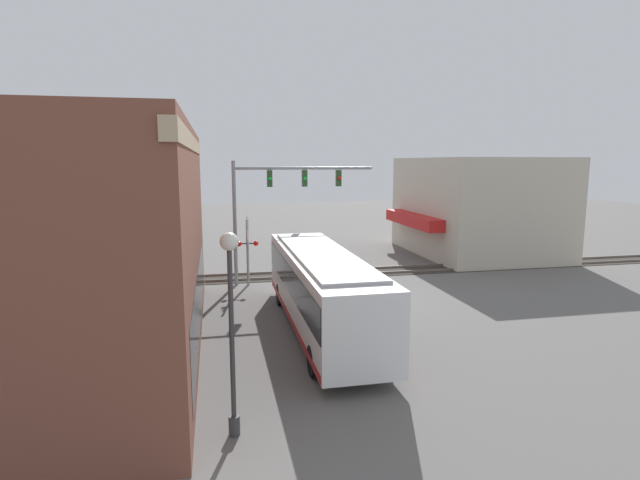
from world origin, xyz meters
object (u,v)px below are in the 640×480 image
at_px(pedestrian_near_bus, 379,308).
at_px(crossing_signal, 247,244).
at_px(parked_car_grey, 315,250).
at_px(city_bus, 321,287).
at_px(streetlamp, 231,317).

bearing_deg(pedestrian_near_bus, crossing_signal, 27.57).
bearing_deg(parked_car_grey, pedestrian_near_bus, 178.40).
height_order(city_bus, streetlamp, streetlamp).
height_order(city_bus, pedestrian_near_bus, city_bus).
relative_size(streetlamp, parked_car_grey, 1.04).
height_order(city_bus, parked_car_grey, city_bus).
relative_size(crossing_signal, streetlamp, 0.75).
relative_size(crossing_signal, parked_car_grey, 0.79).
xyz_separation_m(city_bus, streetlamp, (-7.19, 3.73, 1.25)).
relative_size(city_bus, parked_car_grey, 2.50).
bearing_deg(pedestrian_near_bus, parked_car_grey, -1.60).
distance_m(parked_car_grey, pedestrian_near_bus, 14.95).
height_order(streetlamp, pedestrian_near_bus, streetlamp).
bearing_deg(pedestrian_near_bus, city_bus, 72.84).
xyz_separation_m(crossing_signal, pedestrian_near_bus, (-8.70, -4.54, -1.34)).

